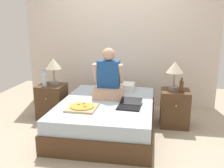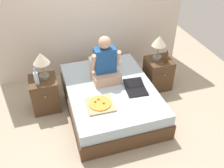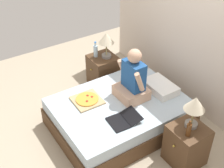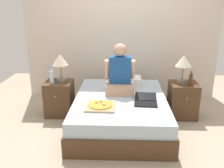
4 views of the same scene
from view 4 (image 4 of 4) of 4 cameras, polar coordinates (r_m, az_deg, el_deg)
The scene contains 13 objects.
ground_plane at distance 3.98m, azimuth 1.88°, elevation -9.18°, with size 5.70×5.70×0.00m, color tan.
wall_back at distance 4.88m, azimuth 2.16°, elevation 11.35°, with size 3.70×0.12×2.50m, color beige.
bed at distance 3.89m, azimuth 1.91°, elevation -6.24°, with size 1.41×1.90×0.46m.
nightstand_left at distance 4.31m, azimuth -11.91°, elevation -3.17°, with size 0.44×0.47×0.58m.
lamp_on_left_nightstand at distance 4.17m, azimuth -11.76°, elevation 4.99°, with size 0.26×0.26×0.45m.
water_bottle at distance 4.12m, azimuth -13.64°, elevation 1.61°, with size 0.07×0.07×0.28m.
nightstand_right at distance 4.30m, azimuth 15.85°, elevation -3.52°, with size 0.44×0.47×0.58m.
lamp_on_right_nightstand at distance 4.16m, azimuth 16.02°, elevation 4.65°, with size 0.26×0.26×0.45m.
beer_bottle at distance 4.11m, azimuth 17.56°, elevation 0.99°, with size 0.06×0.06×0.23m.
pillow at distance 4.41m, azimuth 3.23°, elevation 0.82°, with size 0.52×0.34×0.12m, color white.
person_seated at distance 3.92m, azimuth 1.81°, elevation 2.08°, with size 0.47×0.40×0.78m.
laptop at distance 3.62m, azimuth 7.71°, elevation -3.95°, with size 0.34×0.44×0.07m.
pizza_box at distance 3.45m, azimuth -2.67°, elevation -4.99°, with size 0.41×0.41×0.05m.
Camera 4 is at (0.01, -3.54, 1.83)m, focal length 40.00 mm.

